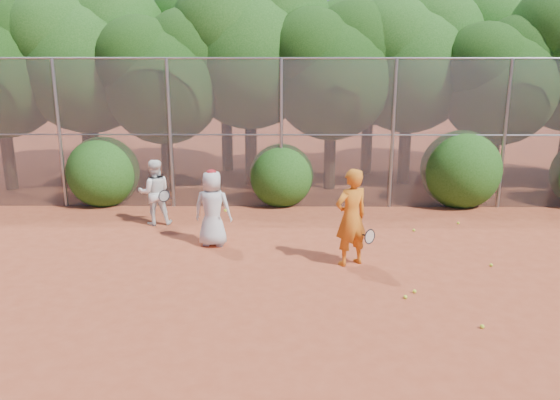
{
  "coord_description": "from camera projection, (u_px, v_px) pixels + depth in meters",
  "views": [
    {
      "loc": [
        -0.89,
        -8.64,
        4.02
      ],
      "look_at": [
        -1.0,
        2.5,
        1.1
      ],
      "focal_mm": 35.0,
      "sensor_mm": 36.0,
      "label": 1
    }
  ],
  "objects": [
    {
      "name": "ground",
      "position": [
        337.0,
        299.0,
        9.37
      ],
      "size": [
        80.0,
        80.0,
        0.0
      ],
      "primitive_type": "plane",
      "color": "#993C22",
      "rests_on": "ground"
    },
    {
      "name": "fence_back",
      "position": [
        314.0,
        133.0,
        14.66
      ],
      "size": [
        20.05,
        0.09,
        4.03
      ],
      "color": "gray",
      "rests_on": "ground"
    },
    {
      "name": "tree_1",
      "position": [
        88.0,
        53.0,
        16.64
      ],
      "size": [
        4.64,
        4.03,
        6.35
      ],
      "color": "black",
      "rests_on": "ground"
    },
    {
      "name": "tree_2",
      "position": [
        165.0,
        73.0,
        16.08
      ],
      "size": [
        3.99,
        3.47,
        5.47
      ],
      "color": "black",
      "rests_on": "ground"
    },
    {
      "name": "tree_3",
      "position": [
        252.0,
        45.0,
        16.83
      ],
      "size": [
        4.89,
        4.26,
        6.7
      ],
      "color": "black",
      "rests_on": "ground"
    },
    {
      "name": "tree_4",
      "position": [
        333.0,
        66.0,
        16.38
      ],
      "size": [
        4.19,
        3.64,
        5.73
      ],
      "color": "black",
      "rests_on": "ground"
    },
    {
      "name": "tree_5",
      "position": [
        411.0,
        56.0,
        17.06
      ],
      "size": [
        4.51,
        3.92,
        6.17
      ],
      "color": "black",
      "rests_on": "ground"
    },
    {
      "name": "tree_6",
      "position": [
        502.0,
        77.0,
        16.21
      ],
      "size": [
        3.86,
        3.36,
        5.29
      ],
      "color": "black",
      "rests_on": "ground"
    },
    {
      "name": "tree_9",
      "position": [
        82.0,
        48.0,
        18.83
      ],
      "size": [
        4.83,
        4.2,
        6.62
      ],
      "color": "black",
      "rests_on": "ground"
    },
    {
      "name": "tree_10",
      "position": [
        227.0,
        39.0,
        18.91
      ],
      "size": [
        5.15,
        4.48,
        7.06
      ],
      "color": "black",
      "rests_on": "ground"
    },
    {
      "name": "tree_11",
      "position": [
        372.0,
        53.0,
        18.59
      ],
      "size": [
        4.64,
        4.03,
        6.35
      ],
      "color": "black",
      "rests_on": "ground"
    },
    {
      "name": "tree_12",
      "position": [
        499.0,
        43.0,
        19.04
      ],
      "size": [
        5.02,
        4.37,
        6.88
      ],
      "color": "black",
      "rests_on": "ground"
    },
    {
      "name": "bush_0",
      "position": [
        103.0,
        169.0,
        15.27
      ],
      "size": [
        2.0,
        2.0,
        2.0
      ],
      "primitive_type": "sphere",
      "color": "#1A4611",
      "rests_on": "ground"
    },
    {
      "name": "bush_1",
      "position": [
        281.0,
        173.0,
        15.25
      ],
      "size": [
        1.8,
        1.8,
        1.8
      ],
      "primitive_type": "sphere",
      "color": "#1A4611",
      "rests_on": "ground"
    },
    {
      "name": "bush_2",
      "position": [
        461.0,
        166.0,
        15.15
      ],
      "size": [
        2.2,
        2.2,
        2.2
      ],
      "primitive_type": "sphere",
      "color": "#1A4611",
      "rests_on": "ground"
    },
    {
      "name": "player_yellow",
      "position": [
        351.0,
        217.0,
        10.7
      ],
      "size": [
        0.9,
        0.74,
        1.95
      ],
      "rotation": [
        0.0,
        0.0,
        3.62
      ],
      "color": "#CE6918",
      "rests_on": "ground"
    },
    {
      "name": "player_teen",
      "position": [
        213.0,
        208.0,
        11.85
      ],
      "size": [
        0.89,
        0.65,
        1.71
      ],
      "rotation": [
        0.0,
        0.0,
        3.0
      ],
      "color": "silver",
      "rests_on": "ground"
    },
    {
      "name": "player_white",
      "position": [
        155.0,
        192.0,
        13.37
      ],
      "size": [
        0.92,
        0.81,
        1.62
      ],
      "rotation": [
        0.0,
        0.0,
        3.38
      ],
      "color": "white",
      "rests_on": "ground"
    },
    {
      "name": "ball_0",
      "position": [
        405.0,
        297.0,
        9.36
      ],
      "size": [
        0.07,
        0.07,
        0.07
      ],
      "primitive_type": "sphere",
      "color": "#BED426",
      "rests_on": "ground"
    },
    {
      "name": "ball_1",
      "position": [
        414.0,
        230.0,
        12.98
      ],
      "size": [
        0.07,
        0.07,
        0.07
      ],
      "primitive_type": "sphere",
      "color": "#BED426",
      "rests_on": "ground"
    },
    {
      "name": "ball_2",
      "position": [
        482.0,
        327.0,
        8.33
      ],
      "size": [
        0.07,
        0.07,
        0.07
      ],
      "primitive_type": "sphere",
      "color": "#BED426",
      "rests_on": "ground"
    },
    {
      "name": "ball_3",
      "position": [
        491.0,
        265.0,
        10.8
      ],
      "size": [
        0.07,
        0.07,
        0.07
      ],
      "primitive_type": "sphere",
      "color": "#BED426",
      "rests_on": "ground"
    },
    {
      "name": "ball_4",
      "position": [
        415.0,
        291.0,
        9.58
      ],
      "size": [
        0.07,
        0.07,
        0.07
      ],
      "primitive_type": "sphere",
      "color": "#BED426",
      "rests_on": "ground"
    },
    {
      "name": "ball_5",
      "position": [
        458.0,
        223.0,
        13.54
      ],
      "size": [
        0.07,
        0.07,
        0.07
      ],
      "primitive_type": "sphere",
      "color": "#BED426",
      "rests_on": "ground"
    }
  ]
}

